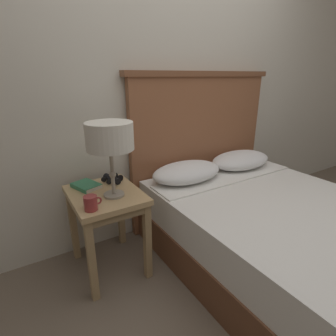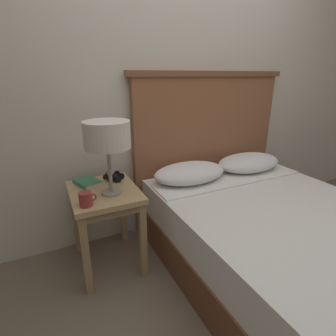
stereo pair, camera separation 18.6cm
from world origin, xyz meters
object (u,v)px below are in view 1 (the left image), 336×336
coffee_mug (91,203)px  table_lamp (110,138)px  book_on_nightstand (86,186)px  nightstand (106,205)px  binoculars_pair (112,179)px  bed (275,228)px

coffee_mug → table_lamp: bearing=32.1°
book_on_nightstand → nightstand: bearing=-60.4°
nightstand → binoculars_pair: binoculars_pair is taller
nightstand → book_on_nightstand: 0.20m
bed → table_lamp: bed is taller
book_on_nightstand → bed: bearing=-33.8°
bed → table_lamp: size_ratio=4.25×
book_on_nightstand → binoculars_pair: 0.19m
bed → binoculars_pair: 1.20m
nightstand → table_lamp: 0.47m
table_lamp → coffee_mug: table_lamp is taller
table_lamp → coffee_mug: bearing=-147.9°
bed → binoculars_pair: bearing=140.8°
nightstand → table_lamp: table_lamp is taller
bed → coffee_mug: size_ratio=19.30×
nightstand → book_on_nightstand: bearing=119.6°
nightstand → table_lamp: bearing=-65.2°
nightstand → table_lamp: (0.03, -0.08, 0.47)m
coffee_mug → binoculars_pair: bearing=53.6°
table_lamp → binoculars_pair: bearing=72.3°
bed → coffee_mug: (-1.15, 0.40, 0.33)m
bed → nightstand: bearing=149.9°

